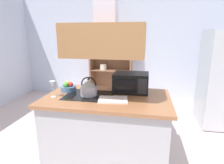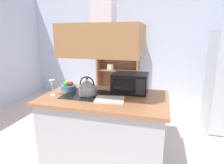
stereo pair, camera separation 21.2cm
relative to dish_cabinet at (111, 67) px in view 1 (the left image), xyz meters
The scene contains 9 objects.
wall_back 0.73m from the dish_cabinet, 24.44° to the left, with size 6.00×0.12×2.70m, color silver.
kitchen_island 2.65m from the dish_cabinet, 80.38° to the right, with size 1.57×0.95×0.90m.
range_hood 2.76m from the dish_cabinet, 80.37° to the right, with size 0.90×0.70×1.29m.
dish_cabinet is the anchor object (origin of this frame).
kettle 2.60m from the dish_cabinet, 85.51° to the right, with size 0.22×0.22×0.24m.
cutting_board 2.76m from the dish_cabinet, 78.74° to the right, with size 0.34×0.24×0.02m, color white.
microwave 2.44m from the dish_cabinet, 72.91° to the right, with size 0.46×0.35×0.26m.
wine_glass_on_counter 2.74m from the dish_cabinet, 94.42° to the right, with size 0.08×0.08×0.21m.
fruit_bowl 2.47m from the dish_cabinet, 93.04° to the right, with size 0.21×0.21×0.14m.
Camera 1 is at (0.44, -1.98, 1.65)m, focal length 29.90 mm.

